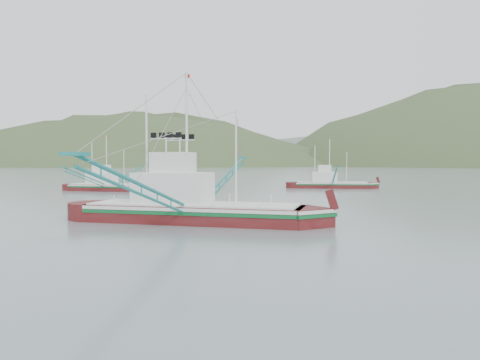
# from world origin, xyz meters

# --- Properties ---
(ground) EXTENTS (1200.00, 1200.00, 0.00)m
(ground) POSITION_xyz_m (0.00, 0.00, 0.00)
(ground) COLOR slate
(ground) RESTS_ON ground
(main_boat) EXTENTS (17.29, 31.08, 12.57)m
(main_boat) POSITION_xyz_m (-3.21, 2.58, 1.80)
(main_boat) COLOR #4C0C0D
(main_boat) RESTS_ON ground
(bg_boat_far) EXTENTS (12.82, 22.71, 9.21)m
(bg_boat_far) POSITION_xyz_m (6.04, 50.38, 1.29)
(bg_boat_far) COLOR #4C0C0D
(bg_boat_far) RESTS_ON ground
(bg_boat_left) EXTENTS (12.96, 23.35, 9.45)m
(bg_boat_left) POSITION_xyz_m (-28.02, 35.07, 1.30)
(bg_boat_left) COLOR #4C0C0D
(bg_boat_left) RESTS_ON ground
(headland_left) EXTENTS (448.00, 308.00, 210.00)m
(headland_left) POSITION_xyz_m (-180.00, 360.00, 0.00)
(headland_left) COLOR #384A26
(headland_left) RESTS_ON ground
(ridge_distant) EXTENTS (960.00, 400.00, 240.00)m
(ridge_distant) POSITION_xyz_m (30.00, 560.00, 0.00)
(ridge_distant) COLOR slate
(ridge_distant) RESTS_ON ground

